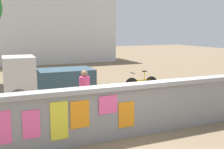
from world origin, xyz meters
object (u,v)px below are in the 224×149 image
Objects in this scene: auto_rickshaw_truck at (45,79)px; bicycle_far at (13,117)px; bicycle_near at (141,83)px; motorcycle at (142,94)px; person_walking at (85,89)px.

bicycle_far is at bearing -115.70° from auto_rickshaw_truck.
bicycle_far is at bearing -153.18° from bicycle_near.
motorcycle is 4.78m from bicycle_far.
bicycle_near and bicycle_far have the same top height.
bicycle_far is (-1.50, -3.11, -0.54)m from auto_rickshaw_truck.
motorcycle is 2.62m from person_walking.
bicycle_near is (4.53, -0.07, -0.54)m from auto_rickshaw_truck.
person_walking is at bearing -165.71° from motorcycle.
auto_rickshaw_truck reaches higher than bicycle_near.
bicycle_far is 1.05× the size of person_walking.
person_walking is (-2.48, -0.63, 0.52)m from motorcycle.
person_walking reaches higher than bicycle_near.
bicycle_near is at bearing 60.78° from motorcycle.
auto_rickshaw_truck reaches higher than bicycle_far.
person_walking is (0.74, -3.03, 0.09)m from auto_rickshaw_truck.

